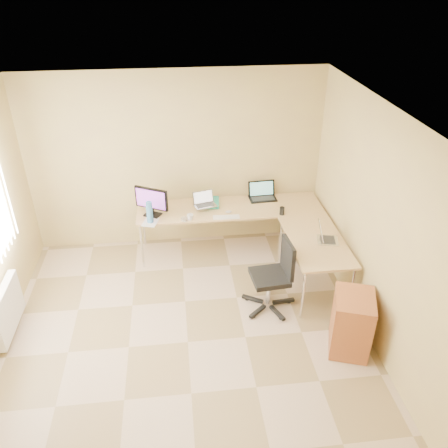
{
  "coord_description": "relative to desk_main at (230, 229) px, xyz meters",
  "views": [
    {
      "loc": [
        -0.03,
        -3.83,
        3.83
      ],
      "look_at": [
        0.55,
        1.1,
        0.9
      ],
      "focal_mm": 36.35,
      "sensor_mm": 36.0,
      "label": 1
    }
  ],
  "objects": [
    {
      "name": "desk_main",
      "position": [
        0.0,
        0.0,
        0.0
      ],
      "size": [
        2.65,
        0.7,
        0.73
      ],
      "primitive_type": "cube",
      "color": "tan",
      "rests_on": "ground"
    },
    {
      "name": "black_cup",
      "position": [
        0.69,
        -0.3,
        0.42
      ],
      "size": [
        0.09,
        0.09,
        0.11
      ],
      "primitive_type": "cylinder",
      "rotation": [
        0.0,
        0.0,
        -0.41
      ],
      "color": "black",
      "rests_on": "desk_main"
    },
    {
      "name": "desk_return",
      "position": [
        0.98,
        -1.0,
        0.0
      ],
      "size": [
        0.7,
        1.3,
        0.73
      ],
      "primitive_type": "cube",
      "color": "tan",
      "rests_on": "ground"
    },
    {
      "name": "ceiling",
      "position": [
        -0.72,
        -1.85,
        2.24
      ],
      "size": [
        4.5,
        4.5,
        0.0
      ],
      "primitive_type": "plane",
      "rotation": [
        3.14,
        0.0,
        0.0
      ],
      "color": "white",
      "rests_on": "ground"
    },
    {
      "name": "floor",
      "position": [
        -0.72,
        -1.85,
        -0.36
      ],
      "size": [
        4.5,
        4.5,
        0.0
      ],
      "primitive_type": "plane",
      "color": "#C2A88C",
      "rests_on": "ground"
    },
    {
      "name": "laptop_black",
      "position": [
        0.52,
        0.2,
        0.49
      ],
      "size": [
        0.41,
        0.32,
        0.25
      ],
      "primitive_type": "cube",
      "rotation": [
        0.0,
        0.0,
        0.06
      ],
      "color": "black",
      "rests_on": "desk_main"
    },
    {
      "name": "wall_right",
      "position": [
        1.38,
        -1.85,
        0.93
      ],
      "size": [
        0.0,
        4.5,
        4.5
      ],
      "primitive_type": "plane",
      "rotation": [
        1.57,
        0.0,
        -1.57
      ],
      "color": "tan",
      "rests_on": "ground"
    },
    {
      "name": "keyboard",
      "position": [
        -0.09,
        -0.3,
        0.37
      ],
      "size": [
        0.37,
        0.11,
        0.02
      ],
      "primitive_type": "cube",
      "rotation": [
        0.0,
        0.0,
        -0.03
      ],
      "color": "silver",
      "rests_on": "desk_main"
    },
    {
      "name": "wall_back",
      "position": [
        -0.72,
        0.4,
        0.93
      ],
      "size": [
        4.5,
        0.0,
        4.5
      ],
      "primitive_type": "plane",
      "rotation": [
        1.57,
        0.0,
        0.0
      ],
      "color": "tan",
      "rests_on": "ground"
    },
    {
      "name": "water_bottle",
      "position": [
        -1.13,
        -0.3,
        0.52
      ],
      "size": [
        0.11,
        0.11,
        0.31
      ],
      "primitive_type": "cylinder",
      "rotation": [
        0.0,
        0.0,
        -0.23
      ],
      "color": "teal",
      "rests_on": "desk_main"
    },
    {
      "name": "mug",
      "position": [
        -0.59,
        -0.3,
        0.41
      ],
      "size": [
        0.11,
        0.11,
        0.08
      ],
      "primitive_type": "imported",
      "rotation": [
        0.0,
        0.0,
        0.3
      ],
      "color": "silver",
      "rests_on": "desk_main"
    },
    {
      "name": "cd_stack",
      "position": [
        -0.66,
        -0.3,
        0.38
      ],
      "size": [
        0.14,
        0.14,
        0.03
      ],
      "primitive_type": "cylinder",
      "rotation": [
        0.0,
        0.0,
        0.33
      ],
      "color": "silver",
      "rests_on": "desk_main"
    },
    {
      "name": "cabinet",
      "position": [
        1.07,
        -2.13,
        -0.01
      ],
      "size": [
        0.56,
        0.62,
        0.71
      ],
      "primitive_type": "cube",
      "rotation": [
        0.0,
        0.0,
        -0.33
      ],
      "color": "#976229",
      "rests_on": "ground"
    },
    {
      "name": "laptop_center",
      "position": [
        -0.36,
        -0.01,
        0.52
      ],
      "size": [
        0.35,
        0.3,
        0.2
      ],
      "primitive_type": "cube",
      "rotation": [
        0.0,
        0.0,
        0.27
      ],
      "color": "#B1B3C5",
      "rests_on": "desk_main"
    },
    {
      "name": "papers",
      "position": [
        -1.13,
        -0.3,
        0.37
      ],
      "size": [
        0.26,
        0.31,
        0.01
      ],
      "primitive_type": "cube",
      "rotation": [
        0.0,
        0.0,
        -0.29
      ],
      "color": "silver",
      "rests_on": "desk_main"
    },
    {
      "name": "monitor",
      "position": [
        -1.1,
        -0.1,
        0.57
      ],
      "size": [
        0.5,
        0.37,
        0.42
      ],
      "primitive_type": "cube",
      "rotation": [
        0.0,
        0.0,
        -0.5
      ],
      "color": "black",
      "rests_on": "desk_main"
    },
    {
      "name": "mouse",
      "position": [
        -0.04,
        -0.16,
        0.38
      ],
      "size": [
        0.1,
        0.08,
        0.03
      ],
      "primitive_type": "ellipsoid",
      "rotation": [
        0.0,
        0.0,
        -0.26
      ],
      "color": "beige",
      "rests_on": "desk_main"
    },
    {
      "name": "desk_fan",
      "position": [
        -1.13,
        0.2,
        0.5
      ],
      "size": [
        0.28,
        0.28,
        0.26
      ],
      "primitive_type": "cylinder",
      "rotation": [
        0.0,
        0.0,
        0.43
      ],
      "color": "silver",
      "rests_on": "desk_main"
    },
    {
      "name": "book_stack",
      "position": [
        -0.26,
        0.13,
        0.39
      ],
      "size": [
        0.26,
        0.34,
        0.05
      ],
      "primitive_type": "cube",
      "rotation": [
        0.0,
        0.0,
        -0.1
      ],
      "color": "#208C78",
      "rests_on": "desk_main"
    },
    {
      "name": "radiator",
      "position": [
        -2.75,
        -1.45,
        -0.02
      ],
      "size": [
        0.09,
        0.8,
        0.55
      ],
      "primitive_type": "cube",
      "color": "white",
      "rests_on": "ground"
    },
    {
      "name": "laptop_return",
      "position": [
        1.11,
        -1.03,
        0.47
      ],
      "size": [
        0.35,
        0.3,
        0.2
      ],
      "primitive_type": "cube",
      "rotation": [
        0.0,
        0.0,
        1.36
      ],
      "color": "silver",
      "rests_on": "desk_return"
    },
    {
      "name": "office_chair",
      "position": [
        0.32,
        -1.33,
        0.14
      ],
      "size": [
        0.61,
        0.61,
        0.94
      ],
      "primitive_type": "cube",
      "rotation": [
        0.0,
        0.0,
        0.09
      ],
      "color": "black",
      "rests_on": "ground"
    },
    {
      "name": "white_box",
      "position": [
        -1.13,
        0.2,
        0.4
      ],
      "size": [
        0.21,
        0.15,
        0.07
      ],
      "primitive_type": "cube",
      "rotation": [
        0.0,
        0.0,
        -0.02
      ],
      "color": "silver",
      "rests_on": "desk_main"
    }
  ]
}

